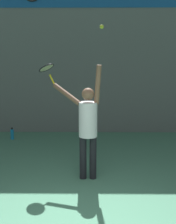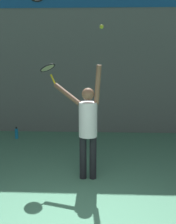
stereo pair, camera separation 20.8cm
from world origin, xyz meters
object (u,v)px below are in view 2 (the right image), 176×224
(tennis_racket, at_px, (48,69))
(water_bottle, at_px, (17,133))
(tennis_player, at_px, (87,123))
(tennis_ball, at_px, (102,27))

(tennis_racket, distance_m, water_bottle, 3.15)
(tennis_player, xyz_separation_m, tennis_ball, (0.24, -0.08, 1.70))
(tennis_player, relative_size, water_bottle, 6.56)
(tennis_player, xyz_separation_m, water_bottle, (-2.09, 2.65, -0.92))
(tennis_ball, height_order, water_bottle, tennis_ball)
(tennis_ball, bearing_deg, tennis_racket, 150.97)
(tennis_player, xyz_separation_m, tennis_racket, (-0.79, 0.49, 0.96))
(tennis_racket, height_order, tennis_ball, tennis_ball)
(tennis_racket, height_order, water_bottle, tennis_racket)
(water_bottle, bearing_deg, tennis_player, -51.76)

